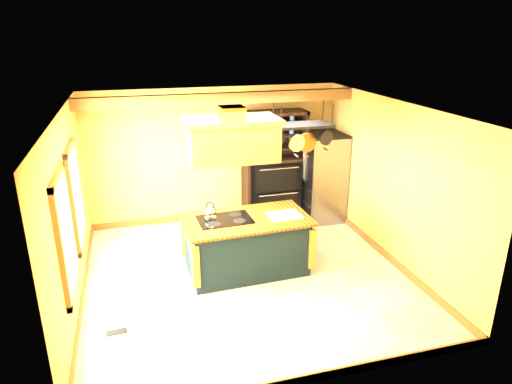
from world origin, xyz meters
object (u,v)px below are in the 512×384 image
kitchen_island (246,244)px  range_hood (232,138)px  refrigerator (322,178)px  hutch (274,177)px  pot_rack (302,131)px

kitchen_island → range_hood: bearing=177.7°
refrigerator → hutch: size_ratio=0.79×
refrigerator → kitchen_island: bearing=-139.8°
kitchen_island → refrigerator: refrigerator is taller
range_hood → kitchen_island: bearing=0.2°
kitchen_island → hutch: bearing=59.2°
range_hood → pot_rack: bearing=0.1°
kitchen_island → pot_rack: 2.02m
kitchen_island → refrigerator: bearing=37.7°
range_hood → hutch: (1.32, 2.09, -1.37)m
kitchen_island → hutch: size_ratio=0.92×
hutch → range_hood: bearing=-122.3°
pot_rack → hutch: (0.22, 2.09, -1.41)m
pot_rack → range_hood: bearing=-179.9°
pot_rack → refrigerator: (1.15, 1.73, -1.42)m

